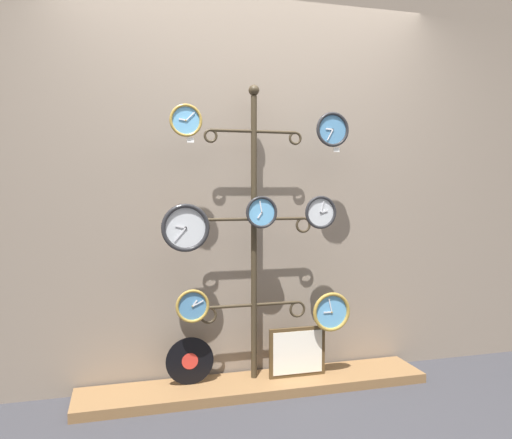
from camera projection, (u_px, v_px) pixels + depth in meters
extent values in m
plane|color=#333338|center=(273.00, 414.00, 2.80)|extent=(12.00, 12.00, 0.00)
cube|color=gray|center=(248.00, 168.00, 3.26)|extent=(4.40, 0.04, 2.80)
cube|color=brown|center=(256.00, 385.00, 3.13)|extent=(2.20, 0.36, 0.06)
cylinder|color=#382D1E|center=(254.00, 385.00, 3.19)|extent=(0.40, 0.40, 0.02)
cylinder|color=#382D1E|center=(254.00, 242.00, 3.14)|extent=(0.04, 0.04, 1.82)
sphere|color=#382D1E|center=(254.00, 90.00, 3.08)|extent=(0.07, 0.07, 0.07)
cylinder|color=#382D1E|center=(232.00, 131.00, 3.06)|extent=(0.27, 0.02, 0.02)
torus|color=#382D1E|center=(211.00, 136.00, 3.03)|extent=(0.09, 0.02, 0.09)
cylinder|color=#382D1E|center=(275.00, 132.00, 3.13)|extent=(0.27, 0.02, 0.02)
torus|color=#382D1E|center=(295.00, 138.00, 3.17)|extent=(0.09, 0.02, 0.09)
cylinder|color=#382D1E|center=(228.00, 219.00, 3.08)|extent=(0.33, 0.02, 0.02)
torus|color=#382D1E|center=(202.00, 227.00, 3.04)|extent=(0.10, 0.02, 0.10)
cylinder|color=#382D1E|center=(279.00, 219.00, 3.17)|extent=(0.33, 0.02, 0.02)
torus|color=#382D1E|center=(303.00, 225.00, 3.22)|extent=(0.10, 0.02, 0.10)
cylinder|color=#382D1E|center=(231.00, 306.00, 3.12)|extent=(0.29, 0.02, 0.02)
torus|color=#382D1E|center=(208.00, 315.00, 3.09)|extent=(0.11, 0.02, 0.11)
cylinder|color=#382D1E|center=(276.00, 303.00, 3.20)|extent=(0.29, 0.02, 0.02)
torus|color=#382D1E|center=(297.00, 309.00, 3.24)|extent=(0.11, 0.02, 0.11)
cylinder|color=#60A8DB|center=(186.00, 121.00, 2.89)|extent=(0.17, 0.02, 0.17)
torus|color=#A58438|center=(186.00, 120.00, 2.87)|extent=(0.19, 0.02, 0.19)
cylinder|color=#A58438|center=(186.00, 120.00, 2.87)|extent=(0.01, 0.01, 0.01)
cube|color=silver|center=(182.00, 119.00, 2.86)|extent=(0.04, 0.00, 0.02)
cube|color=silver|center=(190.00, 116.00, 2.87)|extent=(0.05, 0.00, 0.05)
cylinder|color=#4C84B2|center=(332.00, 130.00, 3.15)|extent=(0.20, 0.02, 0.20)
torus|color=#262628|center=(333.00, 129.00, 3.13)|extent=(0.22, 0.02, 0.22)
cylinder|color=#262628|center=(333.00, 129.00, 3.13)|extent=(0.01, 0.01, 0.01)
cube|color=silver|center=(329.00, 129.00, 3.13)|extent=(0.05, 0.00, 0.01)
cube|color=silver|center=(330.00, 135.00, 3.13)|extent=(0.04, 0.00, 0.07)
cylinder|color=silver|center=(185.00, 228.00, 2.94)|extent=(0.26, 0.02, 0.26)
torus|color=#262628|center=(186.00, 228.00, 2.93)|extent=(0.29, 0.03, 0.29)
cylinder|color=#262628|center=(186.00, 228.00, 2.93)|extent=(0.02, 0.01, 0.02)
cube|color=silver|center=(180.00, 227.00, 2.92)|extent=(0.06, 0.00, 0.02)
cube|color=silver|center=(180.00, 234.00, 2.92)|extent=(0.07, 0.00, 0.08)
cylinder|color=#60A8DB|center=(261.00, 212.00, 3.07)|extent=(0.18, 0.02, 0.18)
torus|color=#262628|center=(262.00, 212.00, 3.06)|extent=(0.20, 0.02, 0.20)
cylinder|color=#262628|center=(262.00, 212.00, 3.06)|extent=(0.01, 0.01, 0.01)
cube|color=silver|center=(260.00, 215.00, 3.05)|extent=(0.03, 0.00, 0.04)
cube|color=silver|center=(261.00, 207.00, 3.05)|extent=(0.02, 0.00, 0.07)
cylinder|color=silver|center=(320.00, 212.00, 3.13)|extent=(0.19, 0.02, 0.19)
torus|color=#262628|center=(321.00, 212.00, 3.12)|extent=(0.21, 0.02, 0.21)
cylinder|color=#262628|center=(321.00, 212.00, 3.12)|extent=(0.01, 0.01, 0.01)
cube|color=silver|center=(324.00, 211.00, 3.12)|extent=(0.05, 0.00, 0.02)
cube|color=silver|center=(322.00, 207.00, 3.12)|extent=(0.03, 0.00, 0.07)
cylinder|color=#4C84B2|center=(192.00, 306.00, 2.97)|extent=(0.18, 0.02, 0.18)
torus|color=#A58438|center=(193.00, 306.00, 2.96)|extent=(0.20, 0.02, 0.20)
cylinder|color=#A58438|center=(193.00, 306.00, 2.96)|extent=(0.01, 0.01, 0.01)
cube|color=silver|center=(195.00, 303.00, 2.96)|extent=(0.03, 0.00, 0.04)
cube|color=silver|center=(198.00, 303.00, 2.96)|extent=(0.07, 0.00, 0.04)
cylinder|color=#60A8DB|center=(331.00, 311.00, 3.19)|extent=(0.23, 0.02, 0.23)
torus|color=#A58438|center=(332.00, 312.00, 3.17)|extent=(0.25, 0.02, 0.25)
cylinder|color=#A58438|center=(332.00, 312.00, 3.17)|extent=(0.01, 0.01, 0.01)
cube|color=silver|center=(328.00, 312.00, 3.17)|extent=(0.06, 0.00, 0.01)
cube|color=silver|center=(330.00, 305.00, 3.17)|extent=(0.03, 0.00, 0.09)
cylinder|color=black|center=(190.00, 361.00, 3.06)|extent=(0.30, 0.01, 0.30)
cylinder|color=red|center=(190.00, 361.00, 3.06)|extent=(0.10, 0.00, 0.10)
cube|color=#4C381E|center=(297.00, 352.00, 3.20)|extent=(0.37, 0.02, 0.32)
cube|color=white|center=(298.00, 353.00, 3.19)|extent=(0.33, 0.00, 0.27)
cube|color=white|center=(191.00, 140.00, 2.89)|extent=(0.04, 0.00, 0.03)
cube|color=white|center=(337.00, 150.00, 3.15)|extent=(0.04, 0.00, 0.03)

